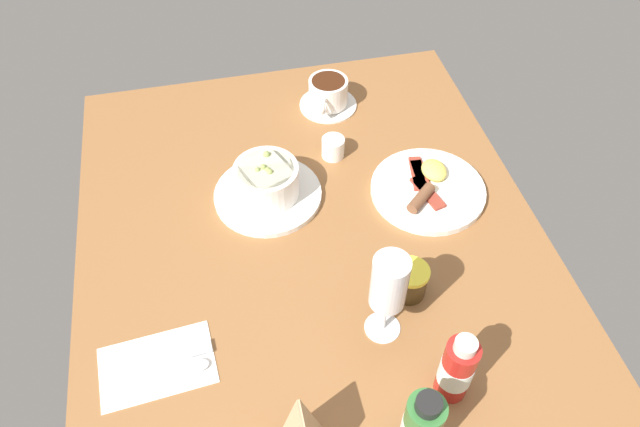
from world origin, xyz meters
TOP-DOWN VIEW (x-y plane):
  - ground_plane at (0.00, 0.00)cm, footprint 110.00×84.00cm
  - porridge_bowl at (-15.20, -6.23)cm, footprint 20.69×20.69cm
  - cutlery_setting at (16.07, -28.20)cm, footprint 12.46×18.30cm
  - coffee_cup at (-39.58, 11.33)cm, footprint 13.06×12.75cm
  - creamer_jug at (-23.68, 8.62)cm, footprint 5.40×4.92cm
  - wine_glass at (17.25, 7.10)cm, footprint 5.80×5.80cm
  - jam_jar at (11.46, 13.31)cm, footprint 6.09×6.09cm
  - sauce_bottle_red at (29.37, 14.00)cm, footprint 4.94×4.94cm
  - sauce_bottle_green at (36.30, 6.24)cm, footprint 5.31×5.31cm
  - breakfast_plate at (-9.78, 24.25)cm, footprint 22.16×22.16cm

SIDE VIEW (x-z plane):
  - ground_plane at x=0.00cm, z-range -3.00..0.00cm
  - cutlery_setting at x=16.07cm, z-range -0.18..0.72cm
  - breakfast_plate at x=-9.78cm, z-range -0.88..2.82cm
  - creamer_jug at x=-23.68cm, z-range -0.24..4.78cm
  - jam_jar at x=11.46cm, z-range 0.04..6.16cm
  - coffee_cup at x=-39.58cm, z-range -0.11..6.65cm
  - porridge_bowl at x=-15.20cm, z-range -0.69..7.80cm
  - sauce_bottle_red at x=29.37cm, z-range -0.66..13.47cm
  - sauce_bottle_green at x=36.30cm, z-range -0.63..14.26cm
  - wine_glass at x=17.25cm, z-range 3.19..21.08cm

